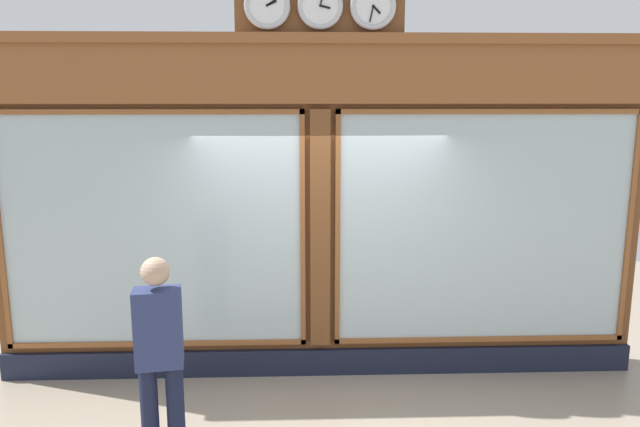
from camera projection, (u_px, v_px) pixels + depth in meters
The scene contains 2 objects.
shop_facade at pixel (320, 208), 6.20m from camera, with size 6.70×0.42×4.01m.
pedestrian at pixel (160, 352), 4.69m from camera, with size 0.39×0.27×1.69m.
Camera 1 is at (0.21, 5.97, 2.88)m, focal length 34.08 mm.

